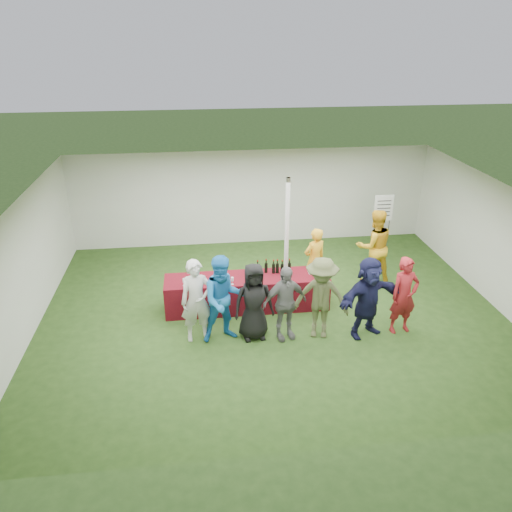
{
  "coord_description": "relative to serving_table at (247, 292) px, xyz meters",
  "views": [
    {
      "loc": [
        -1.52,
        -9.38,
        5.75
      ],
      "look_at": [
        -0.33,
        0.29,
        1.25
      ],
      "focal_mm": 35.0,
      "sensor_mm": 36.0,
      "label": 1
    }
  ],
  "objects": [
    {
      "name": "staff_pourer",
      "position": [
        1.64,
        0.58,
        0.42
      ],
      "size": [
        0.68,
        0.57,
        1.59
      ],
      "primitive_type": "imported",
      "rotation": [
        0.0,
        0.0,
        3.54
      ],
      "color": "gold",
      "rests_on": "ground"
    },
    {
      "name": "water_bottle",
      "position": [
        0.03,
        0.08,
        0.48
      ],
      "size": [
        0.07,
        0.07,
        0.23
      ],
      "color": "silver",
      "rests_on": "serving_table"
    },
    {
      "name": "customer_6",
      "position": [
        3.04,
        -1.33,
        0.45
      ],
      "size": [
        0.66,
        0.48,
        1.65
      ],
      "primitive_type": "imported",
      "rotation": [
        0.0,
        0.0,
        0.16
      ],
      "color": "maroon",
      "rests_on": "ground"
    },
    {
      "name": "customer_4",
      "position": [
        1.33,
        -1.31,
        0.49
      ],
      "size": [
        1.25,
        0.92,
        1.74
      ],
      "primitive_type": "imported",
      "rotation": [
        0.0,
        0.0,
        -0.27
      ],
      "color": "#4C522F",
      "rests_on": "ground"
    },
    {
      "name": "tent",
      "position": [
        1.03,
        0.91,
        0.98
      ],
      "size": [
        10.0,
        10.0,
        10.0
      ],
      "color": "white",
      "rests_on": "ground"
    },
    {
      "name": "customer_0",
      "position": [
        -1.11,
        -1.11,
        0.49
      ],
      "size": [
        0.68,
        0.5,
        1.73
      ],
      "primitive_type": "imported",
      "rotation": [
        0.0,
        0.0,
        0.14
      ],
      "color": "beige",
      "rests_on": "ground"
    },
    {
      "name": "dump_bucket",
      "position": [
        1.65,
        -0.22,
        0.46
      ],
      "size": [
        0.24,
        0.24,
        0.18
      ],
      "primitive_type": "cylinder",
      "color": "slate",
      "rests_on": "serving_table"
    },
    {
      "name": "serving_table",
      "position": [
        0.0,
        0.0,
        0.0
      ],
      "size": [
        3.6,
        0.8,
        0.75
      ],
      "primitive_type": "cube",
      "color": "maroon",
      "rests_on": "ground"
    },
    {
      "name": "ground",
      "position": [
        0.53,
        -0.29,
        -0.38
      ],
      "size": [
        60.0,
        60.0,
        0.0
      ],
      "primitive_type": "plane",
      "color": "#284719",
      "rests_on": "ground"
    },
    {
      "name": "customer_3",
      "position": [
        0.61,
        -1.28,
        0.42
      ],
      "size": [
        0.99,
        0.6,
        1.58
      ],
      "primitive_type": "imported",
      "rotation": [
        0.0,
        0.0,
        0.25
      ],
      "color": "slate",
      "rests_on": "ground"
    },
    {
      "name": "wine_glasses",
      "position": [
        -0.88,
        -0.26,
        0.49
      ],
      "size": [
        1.08,
        0.12,
        0.16
      ],
      "color": "silver",
      "rests_on": "serving_table"
    },
    {
      "name": "staff_back",
      "position": [
        3.18,
        0.9,
        0.55
      ],
      "size": [
        0.95,
        0.76,
        1.85
      ],
      "primitive_type": "imported",
      "rotation": [
        0.0,
        0.0,
        3.21
      ],
      "color": "gold",
      "rests_on": "ground"
    },
    {
      "name": "wine_list_sign",
      "position": [
        3.8,
        2.12,
        0.94
      ],
      "size": [
        0.5,
        0.03,
        1.8
      ],
      "color": "slate",
      "rests_on": "ground"
    },
    {
      "name": "customer_2",
      "position": [
        0.01,
        -1.18,
        0.44
      ],
      "size": [
        0.84,
        0.59,
        1.62
      ],
      "primitive_type": "imported",
      "rotation": [
        0.0,
        0.0,
        0.1
      ],
      "color": "black",
      "rests_on": "ground"
    },
    {
      "name": "bar_towel",
      "position": [
        1.51,
        0.05,
        0.39
      ],
      "size": [
        0.25,
        0.18,
        0.03
      ],
      "primitive_type": "cube",
      "color": "white",
      "rests_on": "serving_table"
    },
    {
      "name": "customer_1",
      "position": [
        -0.58,
        -1.18,
        0.53
      ],
      "size": [
        0.99,
        0.84,
        1.82
      ],
      "primitive_type": "imported",
      "rotation": [
        0.0,
        0.0,
        0.18
      ],
      "color": "#1C6FB8",
      "rests_on": "ground"
    },
    {
      "name": "customer_5",
      "position": [
        2.28,
        -1.36,
        0.48
      ],
      "size": [
        1.66,
        1.05,
        1.71
      ],
      "primitive_type": "imported",
      "rotation": [
        0.0,
        0.0,
        0.37
      ],
      "color": "#16173A",
      "rests_on": "ground"
    },
    {
      "name": "wine_bottles",
      "position": [
        0.63,
        0.14,
        0.5
      ],
      "size": [
        0.78,
        0.16,
        0.32
      ],
      "color": "black",
      "rests_on": "serving_table"
    }
  ]
}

